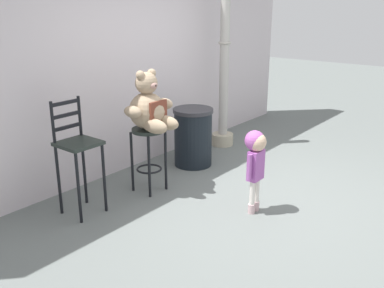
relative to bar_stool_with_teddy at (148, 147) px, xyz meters
name	(u,v)px	position (x,y,z in m)	size (l,w,h in m)	color
ground_plane	(259,202)	(0.53, -1.19, -0.54)	(24.00, 24.00, 0.00)	slate
building_wall	(124,42)	(0.53, 0.89, 1.11)	(7.26, 0.30, 3.30)	silver
bar_stool_with_teddy	(148,147)	(0.00, 0.00, 0.00)	(0.37, 0.37, 0.77)	#212925
teddy_bear	(149,108)	(0.00, -0.03, 0.47)	(0.65, 0.58, 0.67)	tan
child_walking	(256,154)	(0.29, -1.26, 0.11)	(0.29, 0.23, 0.90)	#CCA8AD
trash_bin	(193,137)	(0.99, 0.13, -0.14)	(0.54, 0.54, 0.79)	black
lamppost	(224,77)	(1.97, 0.31, 0.53)	(0.33, 0.33, 2.72)	#B5AC94
bar_chair_empty	(77,150)	(-0.86, 0.18, 0.15)	(0.39, 0.39, 1.22)	#212925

